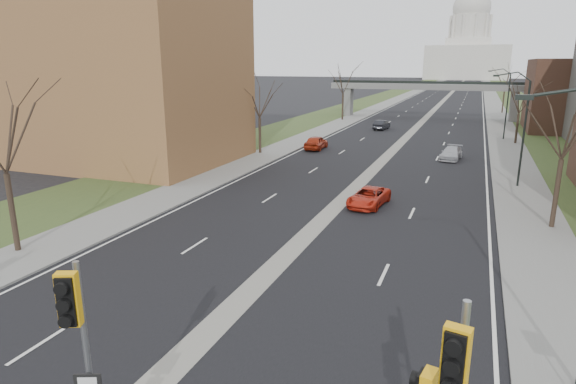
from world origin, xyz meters
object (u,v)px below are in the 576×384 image
Objects in this scene: car_left_far at (382,125)px; car_right_near at (369,197)px; car_left_near at (316,142)px; signal_pole_median at (78,337)px; car_right_mid at (451,153)px.

car_left_far is 40.19m from car_right_near.
car_left_near reaches higher than car_right_near.
car_left_far is at bearing 72.32° from signal_pole_median.
car_left_far is (3.75, 19.62, -0.09)m from car_left_near.
signal_pole_median reaches higher than car_left_far.
signal_pole_median reaches higher than car_left_near.
car_right_mid is at bearing 175.13° from car_left_near.
car_left_far is at bearing 124.16° from car_right_mid.
car_right_mid is at bearing 124.41° from car_left_far.
car_right_near is (10.25, -20.04, -0.16)m from car_left_near.
car_left_near is at bearing 79.09° from signal_pole_median.
car_right_near is at bearing 64.71° from signal_pole_median.
car_right_mid is (14.56, -0.85, -0.14)m from car_left_near.
signal_pole_median is 1.16× the size of car_left_near.
car_left_near is at bearing 123.86° from car_right_near.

